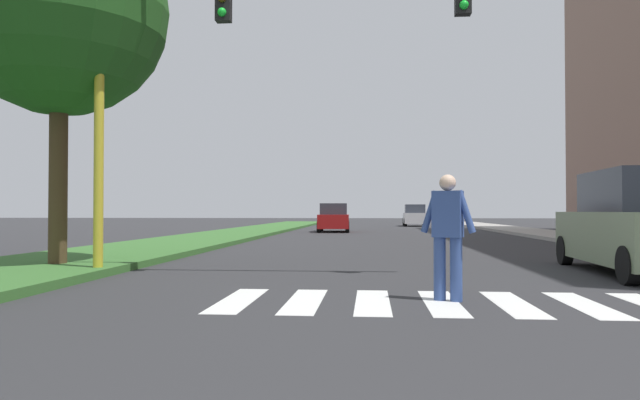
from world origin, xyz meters
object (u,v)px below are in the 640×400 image
traffic_light_gantry (219,42)px  pedestrian_performer (448,231)px  sedan_distant (415,216)px  sedan_midblock (334,219)px  tree_mid (60,10)px

traffic_light_gantry → pedestrian_performer: 5.72m
sedan_distant → traffic_light_gantry: bearing=-99.8°
traffic_light_gantry → sedan_distant: 37.21m
sedan_midblock → sedan_distant: (5.66, 13.39, 0.04)m
sedan_midblock → sedan_distant: sedan_distant is taller
tree_mid → pedestrian_performer: bearing=-24.6°
tree_mid → sedan_distant: (9.84, 35.74, -4.50)m
tree_mid → sedan_distant: size_ratio=1.76×
traffic_light_gantry → sedan_midblock: bearing=88.3°
traffic_light_gantry → pedestrian_performer: size_ratio=4.74×
tree_mid → pedestrian_performer: 9.15m
pedestrian_performer → sedan_midblock: bearing=97.0°
pedestrian_performer → traffic_light_gantry: bearing=145.8°
traffic_light_gantry → sedan_midblock: 23.39m
traffic_light_gantry → pedestrian_performer: traffic_light_gantry is taller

